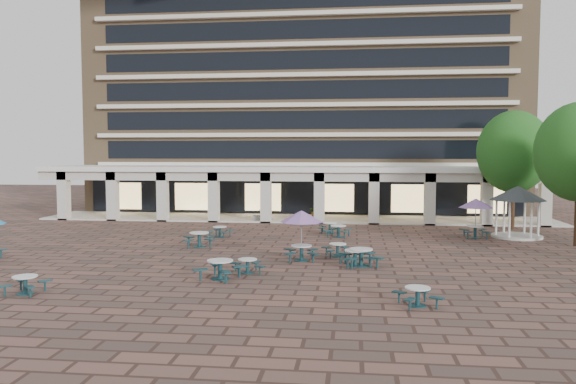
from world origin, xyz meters
name	(u,v)px	position (x,y,z in m)	size (l,w,h in m)	color
ground	(269,250)	(0.00, 0.00, 0.00)	(120.00, 120.00, 0.00)	brown
apartment_building	(307,82)	(0.00, 25.47, 12.60)	(40.00, 15.50, 25.20)	#8F7251
retail_arcade	(296,183)	(0.00, 14.80, 3.00)	(42.00, 6.60, 4.40)	white
picnic_table_0	(25,283)	(-7.99, -11.00, 0.42)	(1.60, 1.60, 0.71)	#14373E
picnic_table_1	(220,268)	(-1.00, -7.63, 0.51)	(2.23, 2.23, 0.85)	#14373E
picnic_table_2	(418,295)	(7.08, -11.00, 0.41)	(1.82, 1.82, 0.69)	#14373E
picnic_table_3	(361,256)	(5.14, -4.00, 0.51)	(2.22, 2.22, 0.85)	#14373E
picnic_table_5	(248,265)	(-0.05, -6.24, 0.39)	(1.77, 1.77, 0.66)	#14373E
picnic_table_6	(302,218)	(2.13, -2.99, 2.18)	(2.23, 2.23, 2.57)	#14373E
picnic_table_7	(355,256)	(4.86, -3.99, 0.47)	(2.10, 2.10, 0.78)	#14373E
picnic_table_8	(199,238)	(-4.24, 0.59, 0.51)	(2.23, 2.23, 0.85)	#14373E
picnic_table_9	(330,227)	(3.16, 7.10, 0.43)	(1.62, 1.62, 0.72)	#14373E
picnic_table_10	(338,249)	(3.94, -1.58, 0.41)	(1.80, 1.80, 0.69)	#14373E
picnic_table_11	(476,205)	(12.61, 5.90, 2.17)	(2.21, 2.21, 2.56)	#14373E
picnic_table_12	(220,231)	(-3.96, 4.53, 0.41)	(1.73, 1.73, 0.68)	#14373E
picnic_table_13	(338,230)	(3.80, 5.35, 0.46)	(1.96, 1.96, 0.76)	#14373E
gazebo	(518,199)	(15.38, 6.51, 2.51)	(3.58, 3.58, 3.33)	beige
tree_east_c	(514,152)	(16.15, 10.57, 5.58)	(5.13, 5.13, 8.55)	#402819
planter_left	(262,216)	(-2.48, 12.90, 0.45)	(1.50, 0.68, 1.18)	gray
planter_right	(314,216)	(1.68, 12.90, 0.55)	(1.50, 0.67, 1.31)	gray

